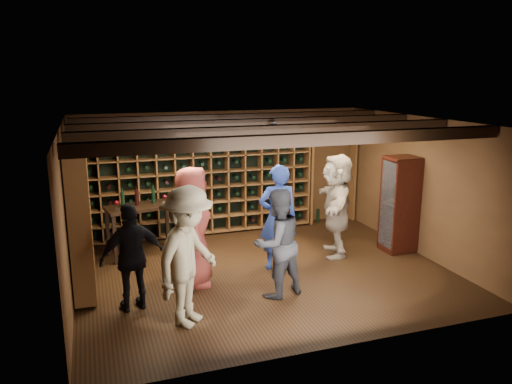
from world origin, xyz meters
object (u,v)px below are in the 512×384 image
object	(u,v)px
man_blue_shirt	(278,217)
guest_woman_black	(133,257)
man_grey_suit	(277,243)
guest_red_floral	(192,227)
tasting_table	(141,212)
display_cabinet	(399,206)
guest_beige	(337,205)
guest_khaki	(188,257)

from	to	relation	value
man_blue_shirt	guest_woman_black	world-z (taller)	man_blue_shirt
man_grey_suit	guest_woman_black	xyz separation A→B (m)	(-2.05, 0.23, -0.05)
guest_red_floral	guest_woman_black	distance (m)	1.12
man_grey_suit	tasting_table	size ratio (longest dim) A/B	1.24
display_cabinet	man_grey_suit	bearing A→B (deg)	-158.85
man_grey_suit	guest_woman_black	world-z (taller)	man_grey_suit
man_blue_shirt	guest_beige	bearing A→B (deg)	-160.37
guest_beige	tasting_table	world-z (taller)	guest_beige
guest_woman_black	guest_red_floral	bearing A→B (deg)	-159.98
man_blue_shirt	guest_khaki	size ratio (longest dim) A/B	0.96
man_blue_shirt	tasting_table	world-z (taller)	man_blue_shirt
display_cabinet	man_grey_suit	distance (m)	3.04
guest_khaki	guest_beige	size ratio (longest dim) A/B	1.01
guest_beige	guest_khaki	bearing A→B (deg)	-39.17
guest_woman_black	tasting_table	size ratio (longest dim) A/B	1.16
tasting_table	man_blue_shirt	bearing A→B (deg)	-44.36
guest_khaki	guest_beige	distance (m)	3.50
guest_woman_black	tasting_table	bearing A→B (deg)	-109.36
tasting_table	guest_woman_black	bearing A→B (deg)	-109.86
man_grey_suit	tasting_table	distance (m)	2.94
man_grey_suit	guest_red_floral	bearing A→B (deg)	-51.04
guest_woman_black	guest_khaki	xyz separation A→B (m)	(0.65, -0.66, 0.17)
display_cabinet	guest_woman_black	distance (m)	4.96
guest_red_floral	guest_woman_black	world-z (taller)	guest_red_floral
guest_khaki	guest_woman_black	bearing A→B (deg)	86.97
guest_red_floral	guest_beige	xyz separation A→B (m)	(2.74, 0.51, -0.01)
man_grey_suit	tasting_table	world-z (taller)	man_grey_suit
display_cabinet	guest_beige	world-z (taller)	guest_beige
man_grey_suit	guest_woman_black	bearing A→B (deg)	-21.75
guest_woman_black	guest_khaki	size ratio (longest dim) A/B	0.82
display_cabinet	tasting_table	xyz separation A→B (m)	(-4.54, 1.31, -0.05)
guest_khaki	tasting_table	world-z (taller)	guest_khaki
display_cabinet	guest_red_floral	xyz separation A→B (m)	(-3.93, -0.31, 0.08)
display_cabinet	man_blue_shirt	xyz separation A→B (m)	(-2.44, -0.09, 0.04)
man_grey_suit	man_blue_shirt	bearing A→B (deg)	-126.78
guest_red_floral	guest_khaki	world-z (taller)	guest_red_floral
guest_red_floral	guest_khaki	bearing A→B (deg)	170.06
man_blue_shirt	guest_red_floral	bearing A→B (deg)	14.77
man_grey_suit	tasting_table	xyz separation A→B (m)	(-1.71, 2.40, -0.01)
display_cabinet	guest_woman_black	xyz separation A→B (m)	(-4.88, -0.87, -0.09)
man_grey_suit	guest_woman_black	distance (m)	2.07
display_cabinet	guest_woman_black	size ratio (longest dim) A/B	1.14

